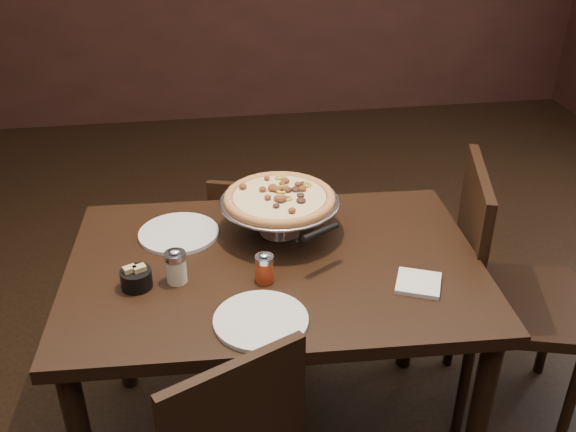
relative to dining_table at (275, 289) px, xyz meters
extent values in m
cube|color=black|center=(0.00, 0.00, 0.09)|extent=(1.34, 0.93, 0.04)
cylinder|color=black|center=(-0.56, 0.40, -0.32)|extent=(0.06, 0.06, 0.77)
cylinder|color=black|center=(0.60, 0.34, -0.32)|extent=(0.06, 0.06, 0.77)
cylinder|color=#B2B1B8|center=(0.04, 0.17, 0.11)|extent=(0.14, 0.14, 0.01)
cylinder|color=#B2B1B8|center=(0.04, 0.17, 0.17)|extent=(0.03, 0.03, 0.11)
cylinder|color=#B2B1B8|center=(0.04, 0.17, 0.22)|extent=(0.10, 0.10, 0.01)
cylinder|color=#949499|center=(0.04, 0.17, 0.23)|extent=(0.39, 0.39, 0.01)
torus|color=#949499|center=(0.04, 0.17, 0.23)|extent=(0.40, 0.40, 0.01)
cylinder|color=#A16030|center=(0.04, 0.17, 0.24)|extent=(0.36, 0.36, 0.01)
torus|color=#A16030|center=(0.04, 0.17, 0.24)|extent=(0.37, 0.37, 0.03)
cylinder|color=#DCB978|center=(0.04, 0.17, 0.25)|extent=(0.31, 0.31, 0.01)
cylinder|color=beige|center=(-0.30, -0.06, 0.15)|extent=(0.06, 0.06, 0.08)
cylinder|color=#B2B1B8|center=(-0.30, -0.06, 0.20)|extent=(0.06, 0.06, 0.02)
ellipsoid|color=#B2B1B8|center=(-0.30, -0.06, 0.21)|extent=(0.03, 0.03, 0.01)
cylinder|color=maroon|center=(-0.04, -0.10, 0.14)|extent=(0.05, 0.05, 0.07)
cylinder|color=#B2B1B8|center=(-0.04, -0.10, 0.19)|extent=(0.06, 0.06, 0.02)
ellipsoid|color=#B2B1B8|center=(-0.04, -0.10, 0.20)|extent=(0.03, 0.03, 0.01)
cylinder|color=black|center=(-0.42, -0.07, 0.13)|extent=(0.09, 0.09, 0.06)
cube|color=tan|center=(-0.44, -0.07, 0.15)|extent=(0.04, 0.04, 0.06)
cube|color=tan|center=(-0.41, -0.07, 0.15)|extent=(0.04, 0.04, 0.06)
cube|color=silver|center=(0.40, -0.19, 0.11)|extent=(0.17, 0.17, 0.01)
cylinder|color=silver|center=(-0.30, 0.21, 0.11)|extent=(0.27, 0.27, 0.01)
cylinder|color=silver|center=(-0.08, -0.29, 0.11)|extent=(0.26, 0.26, 0.01)
cone|color=#B2B1B8|center=(0.13, -0.06, 0.23)|extent=(0.17, 0.17, 0.00)
cylinder|color=black|center=(0.13, -0.06, 0.24)|extent=(0.13, 0.09, 0.02)
cube|color=black|center=(0.05, 0.65, -0.30)|extent=(0.49, 0.49, 0.04)
cube|color=black|center=(0.00, 0.48, -0.07)|extent=(0.38, 0.14, 0.41)
cylinder|color=black|center=(0.25, 0.75, -0.51)|extent=(0.03, 0.03, 0.38)
cylinder|color=black|center=(-0.05, 0.85, -0.51)|extent=(0.03, 0.03, 0.38)
cylinder|color=black|center=(0.16, 0.45, -0.51)|extent=(0.03, 0.03, 0.38)
cylinder|color=black|center=(-0.15, 0.54, -0.51)|extent=(0.03, 0.03, 0.38)
cube|color=black|center=(-0.17, -0.51, -0.04)|extent=(0.38, 0.20, 0.43)
cube|color=black|center=(0.92, 0.07, -0.22)|extent=(0.58, 0.58, 0.04)
cube|color=black|center=(0.72, 0.13, 0.06)|extent=(0.16, 0.46, 0.49)
cylinder|color=black|center=(1.05, -0.16, -0.47)|extent=(0.04, 0.04, 0.46)
cylinder|color=black|center=(1.16, 0.20, -0.47)|extent=(0.04, 0.04, 0.46)
cylinder|color=black|center=(0.68, -0.06, -0.47)|extent=(0.04, 0.04, 0.46)
cylinder|color=black|center=(0.79, 0.31, -0.47)|extent=(0.04, 0.04, 0.46)
camera|label=1|loc=(-0.22, -1.67, 1.22)|focal=40.00mm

